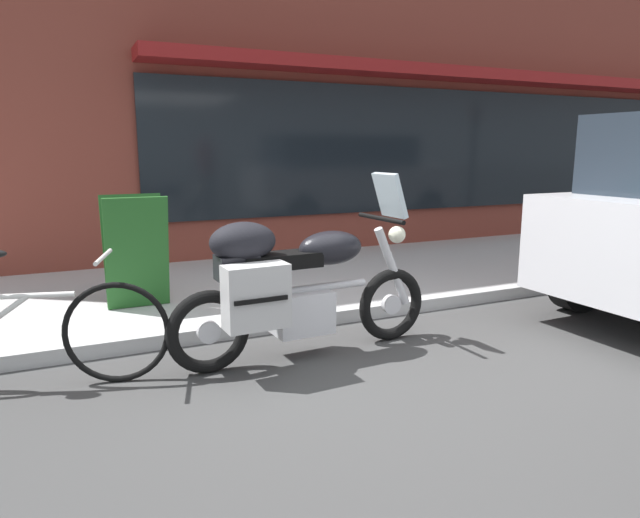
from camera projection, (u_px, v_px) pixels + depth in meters
ground_plane at (372, 376)px, 3.91m from camera, size 80.00×80.00×0.00m
storefront_building at (563, 17)px, 9.46m from camera, size 20.18×0.90×7.70m
touring_motorcycle at (293, 283)px, 4.12m from camera, size 2.14×0.72×1.38m
parked_bicycle at (29, 333)px, 3.65m from camera, size 1.73×0.61×0.94m
sandwich_board_sign at (136, 252)px, 5.12m from camera, size 0.55×0.43×1.03m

